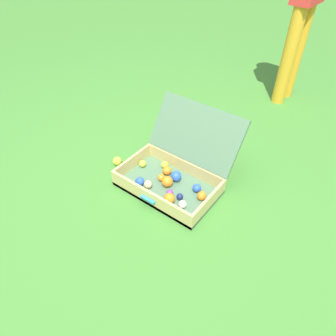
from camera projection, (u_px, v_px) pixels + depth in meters
ground_plane at (153, 189)px, 2.18m from camera, size 16.00×16.00×0.00m
open_suitcase at (176, 171)px, 2.17m from camera, size 0.68×0.67×0.48m
stray_ball_on_grass at (117, 161)px, 2.36m from camera, size 0.07×0.07×0.07m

